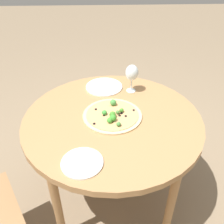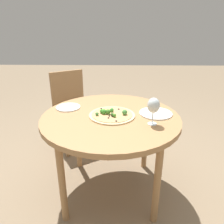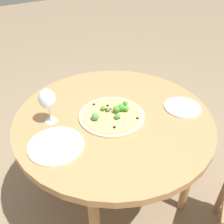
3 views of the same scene
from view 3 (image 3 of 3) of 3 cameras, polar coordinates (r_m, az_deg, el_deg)
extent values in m
plane|color=#847056|center=(1.86, 0.27, -18.51)|extent=(12.00, 12.00, 0.00)
cylinder|color=#A87A4C|center=(1.36, 0.35, -1.48)|extent=(1.06, 1.06, 0.04)
cylinder|color=#A87A4C|center=(1.94, 2.84, -1.46)|extent=(0.05, 0.05, 0.67)
cylinder|color=#A87A4C|center=(1.72, -15.39, -9.00)|extent=(0.05, 0.05, 0.67)
cylinder|color=#A87A4C|center=(1.61, 17.36, -13.38)|extent=(0.05, 0.05, 0.67)
cylinder|color=#997047|center=(1.76, 23.95, -16.73)|extent=(0.04, 0.04, 0.39)
cylinder|color=#DBBC89|center=(1.33, 0.00, -0.87)|extent=(0.35, 0.35, 0.01)
cylinder|color=tan|center=(1.33, 0.00, -0.63)|extent=(0.31, 0.31, 0.00)
sphere|color=#3F942F|center=(1.35, 2.04, 1.15)|extent=(0.04, 0.04, 0.04)
sphere|color=green|center=(1.35, 3.20, 0.78)|extent=(0.03, 0.03, 0.03)
sphere|color=#43842C|center=(1.33, 1.03, 0.57)|extent=(0.04, 0.04, 0.04)
sphere|color=#499143|center=(1.28, -3.83, -1.04)|extent=(0.04, 0.04, 0.04)
sphere|color=#4F833C|center=(1.34, -0.89, 0.54)|extent=(0.02, 0.02, 0.02)
sphere|color=#47863E|center=(1.40, 3.08, 2.07)|extent=(0.03, 0.03, 0.03)
sphere|color=green|center=(1.29, 1.21, -0.99)|extent=(0.03, 0.03, 0.03)
sphere|color=#468B2C|center=(1.35, -2.06, 0.83)|extent=(0.03, 0.03, 0.03)
cylinder|color=black|center=(1.39, -1.01, 1.47)|extent=(0.01, 0.01, 0.00)
cylinder|color=black|center=(1.36, -1.50, 0.64)|extent=(0.01, 0.01, 0.00)
cylinder|color=black|center=(1.31, 5.83, -1.44)|extent=(0.01, 0.01, 0.00)
cylinder|color=black|center=(1.30, 1.69, -1.31)|extent=(0.01, 0.01, 0.00)
cylinder|color=black|center=(1.41, -4.17, 1.75)|extent=(0.01, 0.01, 0.00)
cylinder|color=black|center=(1.24, 0.54, -3.51)|extent=(0.01, 0.01, 0.00)
cylinder|color=black|center=(1.37, -0.40, 0.70)|extent=(0.01, 0.01, 0.00)
cylinder|color=silver|center=(1.34, -13.72, -2.03)|extent=(0.06, 0.06, 0.00)
cylinder|color=silver|center=(1.32, -13.99, -0.55)|extent=(0.01, 0.01, 0.08)
ellipsoid|color=silver|center=(1.26, -14.61, 2.93)|extent=(0.09, 0.09, 0.11)
cylinder|color=white|center=(1.45, 15.81, 1.04)|extent=(0.20, 0.20, 0.01)
cylinder|color=white|center=(1.19, -12.69, -7.44)|extent=(0.26, 0.26, 0.01)
camera|label=1|loc=(1.98, 37.63, 32.74)|focal=40.00mm
camera|label=2|loc=(2.49, -24.50, 30.32)|focal=35.00mm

